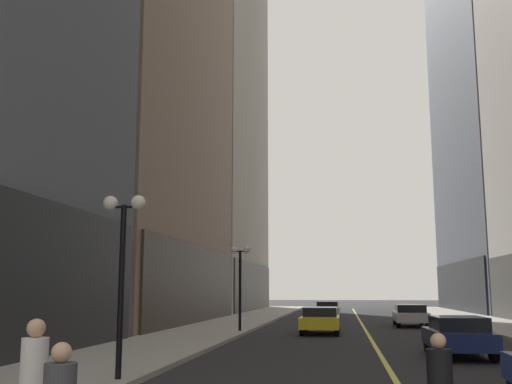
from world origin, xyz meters
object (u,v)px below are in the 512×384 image
Objects in this scene: car_yellow at (321,319)px; street_lamp_left_near at (123,244)px; car_silver at (410,314)px; street_lamp_left_far at (240,269)px; pedestrian_in_white_shirt at (33,379)px; pedestrian_in_black_coat at (440,384)px; car_grey at (328,309)px; car_navy at (458,335)px.

car_yellow is 1.00× the size of street_lamp_left_near.
car_silver is 12.20m from street_lamp_left_far.
pedestrian_in_white_shirt is 0.41× the size of street_lamp_left_near.
pedestrian_in_black_coat reaches higher than car_silver.
car_silver is 1.00× the size of car_grey.
car_yellow is at bearing 83.36° from pedestrian_in_white_shirt.
pedestrian_in_black_coat is (-2.47, -12.34, 0.21)m from car_navy.
car_silver is at bearing 53.14° from car_yellow.
car_silver is 2.65× the size of pedestrian_in_white_shirt.
pedestrian_in_white_shirt is at bearing -166.84° from pedestrian_in_black_coat.
pedestrian_in_black_coat is 8.56m from street_lamp_left_near.
pedestrian_in_white_shirt reaches higher than car_grey.
car_navy is 11.73m from street_lamp_left_near.
car_grey is 2.65× the size of pedestrian_in_white_shirt.
car_grey is at bearing 76.87° from street_lamp_left_far.
car_yellow is 0.92× the size of car_silver.
car_silver is at bearing 88.87° from car_navy.
car_grey is at bearing 117.99° from car_silver.
car_navy is 0.93× the size of car_yellow.
street_lamp_left_far is (-4.05, -0.62, 2.54)m from car_yellow.
pedestrian_in_black_coat is 5.30m from pedestrian_in_white_shirt.
street_lamp_left_near and street_lamp_left_far have the same top height.
street_lamp_left_near is at bearing -103.02° from car_yellow.
street_lamp_left_far is at bearing 132.60° from car_navy.
street_lamp_left_far reaches higher than pedestrian_in_white_shirt.
car_silver is 11.08m from car_grey.
car_grey is 1.08× the size of street_lamp_left_near.
car_yellow and car_grey have the same top height.
pedestrian_in_black_coat is at bearing -38.67° from street_lamp_left_near.
car_navy is at bearing 60.61° from pedestrian_in_white_shirt.
pedestrian_in_white_shirt reaches higher than car_yellow.
street_lamp_left_far is at bearing -171.24° from car_yellow.
car_yellow is 18.15m from street_lamp_left_near.
car_yellow is (-4.85, 10.31, 0.00)m from car_navy.
street_lamp_left_near is at bearing -90.00° from street_lamp_left_far.
car_silver is at bearing 84.57° from pedestrian_in_black_coat.
pedestrian_in_black_coat is (2.38, -22.65, 0.21)m from car_yellow.
pedestrian_in_white_shirt is (-7.97, -30.78, 0.34)m from car_silver.
car_yellow is at bearing 96.00° from pedestrian_in_black_coat.
car_silver and car_grey have the same top height.
car_silver is 29.71m from pedestrian_in_black_coat.
car_navy is 0.93× the size of street_lamp_left_far.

